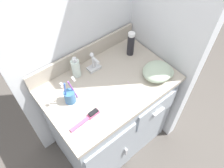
# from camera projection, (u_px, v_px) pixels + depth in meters

# --- Properties ---
(ground_plane) EXTENTS (6.00, 6.00, 0.00)m
(ground_plane) POSITION_uv_depth(u_px,v_px,m) (110.00, 138.00, 2.06)
(ground_plane) COLOR #4C4742
(wall_back) EXTENTS (1.05, 0.08, 2.20)m
(wall_back) POSITION_uv_depth(u_px,v_px,m) (76.00, 23.00, 1.37)
(wall_back) COLOR silver
(wall_back) RESTS_ON ground_plane
(wall_right) EXTENTS (0.08, 0.65, 2.20)m
(wall_right) POSITION_uv_depth(u_px,v_px,m) (168.00, 19.00, 1.40)
(wall_right) COLOR silver
(wall_right) RESTS_ON ground_plane
(vanity) EXTENTS (0.87, 0.59, 0.82)m
(vanity) POSITION_uv_depth(u_px,v_px,m) (110.00, 115.00, 1.73)
(vanity) COLOR #9EA8B2
(vanity) RESTS_ON ground_plane
(backsplash) EXTENTS (0.87, 0.02, 0.12)m
(backsplash) POSITION_uv_depth(u_px,v_px,m) (85.00, 54.00, 1.52)
(backsplash) COLOR #B2A899
(backsplash) RESTS_ON vanity
(sink_faucet) EXTENTS (0.09, 0.09, 0.14)m
(sink_faucet) POSITION_uv_depth(u_px,v_px,m) (94.00, 64.00, 1.47)
(sink_faucet) COLOR silver
(sink_faucet) RESTS_ON vanity
(toothbrush_cup) EXTENTS (0.09, 0.07, 0.19)m
(toothbrush_cup) POSITION_uv_depth(u_px,v_px,m) (70.00, 96.00, 1.30)
(toothbrush_cup) COLOR teal
(toothbrush_cup) RESTS_ON vanity
(soap_dispenser) EXTENTS (0.06, 0.06, 0.16)m
(soap_dispenser) POSITION_uv_depth(u_px,v_px,m) (76.00, 68.00, 1.42)
(soap_dispenser) COLOR silver
(soap_dispenser) RESTS_ON vanity
(shaving_cream_can) EXTENTS (0.05, 0.05, 0.19)m
(shaving_cream_can) POSITION_uv_depth(u_px,v_px,m) (131.00, 44.00, 1.54)
(shaving_cream_can) COLOR black
(shaving_cream_can) RESTS_ON vanity
(hairbrush) EXTENTS (0.20, 0.04, 0.03)m
(hairbrush) POSITION_uv_depth(u_px,v_px,m) (89.00, 117.00, 1.26)
(hairbrush) COLOR #C1517F
(hairbrush) RESTS_ON vanity
(hand_towel) EXTENTS (0.21, 0.19, 0.08)m
(hand_towel) POSITION_uv_depth(u_px,v_px,m) (159.00, 71.00, 1.45)
(hand_towel) COLOR #A8BCA3
(hand_towel) RESTS_ON vanity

